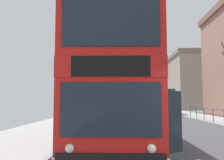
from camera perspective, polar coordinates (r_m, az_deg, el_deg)
double_decker_bus_main at (r=10.66m, az=0.58°, el=-1.44°), size 3.34×10.91×4.50m
background_bus_far_lane at (r=33.14m, az=10.84°, el=-4.89°), size 2.68×10.46×3.07m
background_building_01 at (r=51.54m, az=21.42°, el=-0.43°), size 14.03×14.34×10.85m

